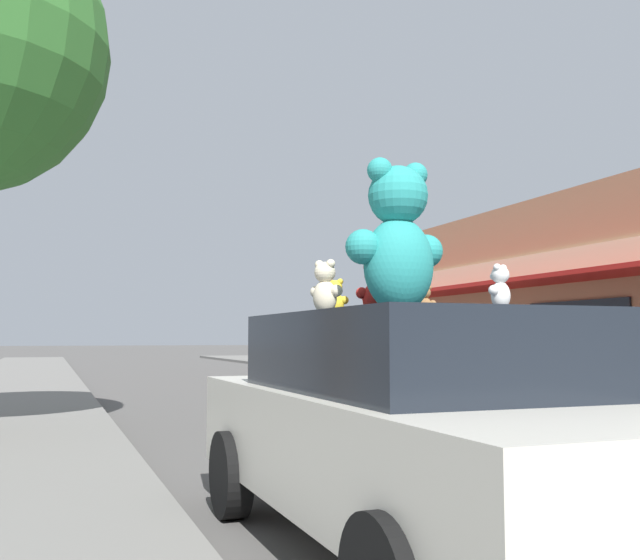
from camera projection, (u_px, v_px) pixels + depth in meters
name	position (u px, v px, depth m)	size (l,w,h in m)	color
plush_art_car	(412.00, 426.00, 4.56)	(1.90, 4.42, 1.54)	beige
teddy_bear_giant	(398.00, 239.00, 4.70)	(0.76, 0.49, 1.02)	teal
teddy_bear_pink	(388.00, 294.00, 5.60)	(0.28, 0.17, 0.37)	pink
teddy_bear_white	(500.00, 288.00, 4.16)	(0.20, 0.16, 0.27)	white
teddy_bear_brown	(425.00, 302.00, 5.61)	(0.19, 0.15, 0.25)	olive
teddy_bear_yellow	(335.00, 298.00, 5.28)	(0.20, 0.18, 0.28)	yellow
teddy_bear_red	(374.00, 290.00, 5.04)	(0.27, 0.17, 0.37)	red
teddy_bear_blue	(379.00, 300.00, 5.71)	(0.22, 0.17, 0.29)	blue
teddy_bear_cream	(325.00, 288.00, 4.88)	(0.22, 0.28, 0.37)	beige
parked_car_far_right	(472.00, 362.00, 15.90)	(1.88, 4.48, 1.60)	#B7B7BC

